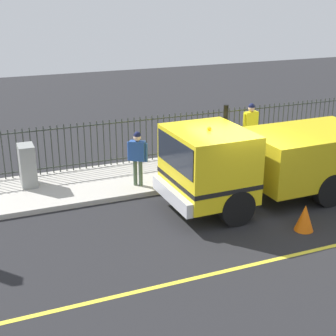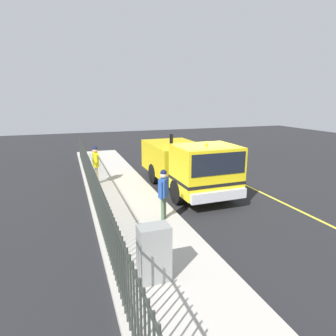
% 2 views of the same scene
% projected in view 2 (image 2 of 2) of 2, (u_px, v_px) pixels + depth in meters
% --- Properties ---
extents(ground_plane, '(49.96, 49.96, 0.00)m').
position_uv_depth(ground_plane, '(201.00, 195.00, 12.38)').
color(ground_plane, '#232326').
rests_on(ground_plane, ground).
extents(sidewalk_slab, '(2.80, 22.71, 0.15)m').
position_uv_depth(sidewalk_slab, '(127.00, 202.00, 11.32)').
color(sidewalk_slab, '#B7B2A8').
rests_on(sidewalk_slab, ground).
extents(lane_marking, '(0.12, 20.44, 0.01)m').
position_uv_depth(lane_marking, '(253.00, 188.00, 13.22)').
color(lane_marking, yellow).
rests_on(lane_marking, ground).
extents(work_truck, '(2.46, 6.26, 2.64)m').
position_uv_depth(work_truck, '(188.00, 163.00, 12.58)').
color(work_truck, yellow).
rests_on(work_truck, ground).
extents(worker_standing, '(0.45, 0.52, 1.67)m').
position_uv_depth(worker_standing, '(164.00, 189.00, 9.31)').
color(worker_standing, '#264C99').
rests_on(worker_standing, sidewalk_slab).
extents(pedestrian_distant, '(0.25, 0.65, 1.76)m').
position_uv_depth(pedestrian_distant, '(96.00, 161.00, 13.22)').
color(pedestrian_distant, yellow).
rests_on(pedestrian_distant, sidewalk_slab).
extents(iron_fence, '(0.04, 19.34, 1.57)m').
position_uv_depth(iron_fence, '(92.00, 184.00, 10.70)').
color(iron_fence, '#2D332D').
rests_on(iron_fence, sidewalk_slab).
extents(utility_cabinet, '(0.68, 0.45, 1.27)m').
position_uv_depth(utility_cabinet, '(154.00, 253.00, 6.22)').
color(utility_cabinet, gray).
rests_on(utility_cabinet, sidewalk_slab).
extents(traffic_cone, '(0.48, 0.48, 0.69)m').
position_uv_depth(traffic_cone, '(226.00, 179.00, 13.56)').
color(traffic_cone, orange).
rests_on(traffic_cone, ground).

